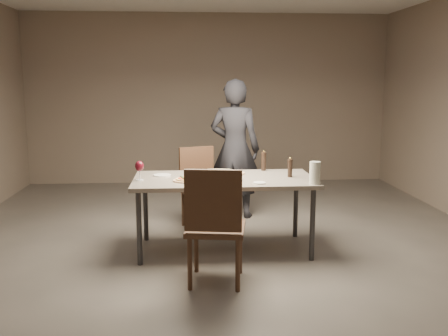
{
  "coord_description": "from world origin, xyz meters",
  "views": [
    {
      "loc": [
        -0.36,
        -4.89,
        1.71
      ],
      "look_at": [
        0.0,
        0.0,
        0.85
      ],
      "focal_mm": 40.0,
      "sensor_mm": 36.0,
      "label": 1
    }
  ],
  "objects": [
    {
      "name": "chair_near",
      "position": [
        -0.14,
        -0.91,
        0.57
      ],
      "size": [
        0.55,
        0.55,
        1.02
      ],
      "rotation": [
        0.0,
        0.0,
        -0.15
      ],
      "color": "#41291B",
      "rests_on": "ground"
    },
    {
      "name": "zucchini_pizza",
      "position": [
        -0.25,
        -0.15,
        0.77
      ],
      "size": [
        0.51,
        0.28,
        0.05
      ],
      "rotation": [
        0.0,
        0.0,
        0.31
      ],
      "color": "tan",
      "rests_on": "dining_table"
    },
    {
      "name": "carafe",
      "position": [
        0.83,
        -0.36,
        0.86
      ],
      "size": [
        0.1,
        0.1,
        0.21
      ],
      "rotation": [
        0.0,
        0.0,
        0.22
      ],
      "color": "silver",
      "rests_on": "dining_table"
    },
    {
      "name": "side_plate",
      "position": [
        -0.62,
        0.15,
        0.76
      ],
      "size": [
        0.18,
        0.18,
        0.01
      ],
      "rotation": [
        0.0,
        0.0,
        0.38
      ],
      "color": "white",
      "rests_on": "dining_table"
    },
    {
      "name": "ham_pizza",
      "position": [
        -0.08,
        0.21,
        0.77
      ],
      "size": [
        0.62,
        0.35,
        0.04
      ],
      "rotation": [
        0.0,
        0.0,
        0.4
      ],
      "color": "tan",
      "rests_on": "dining_table"
    },
    {
      "name": "bread_basket",
      "position": [
        0.03,
        -0.1,
        0.8
      ],
      "size": [
        0.23,
        0.23,
        0.08
      ],
      "rotation": [
        0.0,
        0.0,
        -0.35
      ],
      "color": "beige",
      "rests_on": "dining_table"
    },
    {
      "name": "chair_far",
      "position": [
        -0.22,
        0.86,
        0.53
      ],
      "size": [
        0.56,
        0.56,
        0.94
      ],
      "rotation": [
        0.0,
        0.0,
        3.48
      ],
      "color": "#41291B",
      "rests_on": "ground"
    },
    {
      "name": "wine_glass",
      "position": [
        -0.83,
        -0.07,
        0.88
      ],
      "size": [
        0.09,
        0.09,
        0.19
      ],
      "rotation": [
        0.0,
        0.0,
        -0.34
      ],
      "color": "silver",
      "rests_on": "dining_table"
    },
    {
      "name": "diner",
      "position": [
        0.23,
        1.28,
        0.87
      ],
      "size": [
        0.73,
        0.6,
        1.74
      ],
      "primitive_type": "imported",
      "rotation": [
        0.0,
        0.0,
        2.81
      ],
      "color": "black",
      "rests_on": "ground"
    },
    {
      "name": "pepper_mill_right",
      "position": [
        0.67,
        -0.0,
        0.84
      ],
      "size": [
        0.05,
        0.05,
        0.2
      ],
      "rotation": [
        0.0,
        0.0,
        -0.08
      ],
      "color": "black",
      "rests_on": "dining_table"
    },
    {
      "name": "oil_dish",
      "position": [
        0.31,
        -0.31,
        0.76
      ],
      "size": [
        0.12,
        0.12,
        0.01
      ],
      "rotation": [
        0.0,
        0.0,
        0.15
      ],
      "color": "white",
      "rests_on": "dining_table"
    },
    {
      "name": "room",
      "position": [
        0.0,
        0.0,
        1.4
      ],
      "size": [
        7.0,
        7.0,
        7.0
      ],
      "color": "#5B554E",
      "rests_on": "ground"
    },
    {
      "name": "pepper_mill_left",
      "position": [
        0.46,
        0.38,
        0.85
      ],
      "size": [
        0.06,
        0.06,
        0.22
      ],
      "rotation": [
        0.0,
        0.0,
        0.31
      ],
      "color": "black",
      "rests_on": "dining_table"
    },
    {
      "name": "dining_table",
      "position": [
        0.0,
        0.0,
        0.69
      ],
      "size": [
        1.8,
        0.9,
        0.75
      ],
      "color": "slate",
      "rests_on": "ground"
    }
  ]
}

